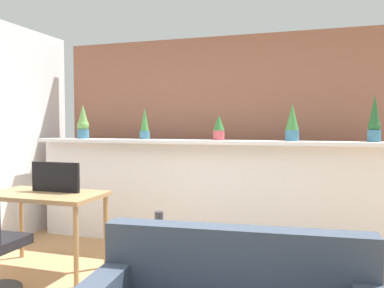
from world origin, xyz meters
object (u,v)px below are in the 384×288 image
at_px(potted_plant_0, 83,123).
at_px(vase_on_shelf, 159,221).
at_px(desk, 45,202).
at_px(potted_plant_4, 374,121).
at_px(potted_plant_1, 145,125).
at_px(side_cube_shelf, 162,259).
at_px(tv_monitor, 56,177).
at_px(potted_plant_3, 292,123).
at_px(potted_plant_2, 219,128).

xyz_separation_m(potted_plant_0, vase_on_shelf, (1.49, -1.19, -0.83)).
bearing_deg(desk, potted_plant_4, 21.27).
xyz_separation_m(potted_plant_0, potted_plant_1, (0.82, 0.02, -0.02)).
distance_m(potted_plant_0, desk, 1.39).
height_order(potted_plant_4, side_cube_shelf, potted_plant_4).
xyz_separation_m(tv_monitor, side_cube_shelf, (1.14, -0.12, -0.64)).
xyz_separation_m(tv_monitor, vase_on_shelf, (1.13, -0.14, -0.31)).
bearing_deg(potted_plant_0, desk, -74.79).
bearing_deg(vase_on_shelf, desk, 177.08).
xyz_separation_m(potted_plant_3, vase_on_shelf, (-1.02, -1.21, -0.84)).
xyz_separation_m(potted_plant_3, side_cube_shelf, (-1.00, -1.19, -1.17)).
xyz_separation_m(potted_plant_1, potted_plant_3, (1.69, 0.00, 0.02)).
bearing_deg(potted_plant_0, potted_plant_3, 0.57).
xyz_separation_m(potted_plant_1, potted_plant_4, (2.48, 0.01, 0.04)).
bearing_deg(potted_plant_3, desk, -152.37).
height_order(potted_plant_3, vase_on_shelf, potted_plant_3).
height_order(potted_plant_1, tv_monitor, potted_plant_1).
xyz_separation_m(potted_plant_3, tv_monitor, (-2.14, -1.07, -0.52)).
relative_size(potted_plant_0, potted_plant_1, 1.13).
distance_m(tv_monitor, vase_on_shelf, 1.18).
xyz_separation_m(potted_plant_2, desk, (-1.41, -1.14, -0.70)).
relative_size(desk, vase_on_shelf, 6.74).
bearing_deg(vase_on_shelf, tv_monitor, 172.89).
xyz_separation_m(desk, tv_monitor, (0.06, 0.08, 0.23)).
height_order(side_cube_shelf, vase_on_shelf, vase_on_shelf).
height_order(potted_plant_2, side_cube_shelf, potted_plant_2).
distance_m(desk, side_cube_shelf, 1.27).
height_order(potted_plant_1, vase_on_shelf, potted_plant_1).
height_order(potted_plant_1, desk, potted_plant_1).
bearing_deg(side_cube_shelf, tv_monitor, 174.06).
relative_size(potted_plant_2, desk, 0.25).
relative_size(potted_plant_0, potted_plant_2, 1.53).
distance_m(potted_plant_3, side_cube_shelf, 1.95).
height_order(potted_plant_3, side_cube_shelf, potted_plant_3).
height_order(potted_plant_2, vase_on_shelf, potted_plant_2).
distance_m(potted_plant_2, vase_on_shelf, 1.45).
distance_m(desk, tv_monitor, 0.25).
height_order(potted_plant_0, potted_plant_2, potted_plant_0).
xyz_separation_m(side_cube_shelf, vase_on_shelf, (-0.01, -0.02, 0.33)).
relative_size(potted_plant_3, vase_on_shelf, 2.41).
distance_m(potted_plant_0, side_cube_shelf, 2.23).
relative_size(desk, side_cube_shelf, 2.20).
bearing_deg(desk, potted_plant_3, 27.63).
distance_m(potted_plant_1, potted_plant_2, 0.90).
distance_m(potted_plant_1, side_cube_shelf, 1.79).
distance_m(potted_plant_3, tv_monitor, 2.45).
bearing_deg(potted_plant_4, potted_plant_0, -179.34).
relative_size(potted_plant_2, tv_monitor, 0.54).
bearing_deg(potted_plant_3, tv_monitor, -153.40).
relative_size(potted_plant_3, side_cube_shelf, 0.79).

